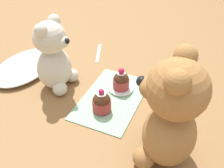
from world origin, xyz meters
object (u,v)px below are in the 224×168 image
teddy_bear_tan (171,114)px  cupcake_near_cream_bear (102,102)px  teddy_bear_cream (54,57)px  teaspoon (99,53)px  cupcake_near_tan_bear (121,81)px  saucer_plate (121,88)px

teddy_bear_tan → cupcake_near_cream_bear: (0.08, 0.20, -0.10)m
teddy_bear_cream → cupcake_near_cream_bear: teddy_bear_cream is taller
teddy_bear_tan → teaspoon: (0.36, 0.35, -0.13)m
teddy_bear_cream → teaspoon: 0.25m
cupcake_near_cream_bear → teaspoon: (0.28, 0.15, -0.03)m
cupcake_near_cream_bear → cupcake_near_tan_bear: (0.11, -0.01, 0.00)m
cupcake_near_cream_bear → cupcake_near_tan_bear: cupcake_near_tan_bear is taller
saucer_plate → teaspoon: size_ratio=0.57×
teddy_bear_tan → saucer_plate: size_ratio=3.58×
teddy_bear_tan → cupcake_near_cream_bear: teddy_bear_tan is taller
teddy_bear_cream → cupcake_near_tan_bear: bearing=-76.0°
teddy_bear_cream → cupcake_near_cream_bear: bearing=-108.2°
teddy_bear_tan → saucer_plate: (0.19, 0.18, -0.13)m
cupcake_near_cream_bear → teaspoon: size_ratio=0.54×
teddy_bear_cream → cupcake_near_tan_bear: teddy_bear_cream is taller
teaspoon → cupcake_near_tan_bear: bearing=-157.7°
cupcake_near_cream_bear → cupcake_near_tan_bear: bearing=-7.4°
teddy_bear_cream → teddy_bear_tan: 0.40m
teddy_bear_tan → cupcake_near_tan_bear: bearing=-137.8°
saucer_plate → teaspoon: 0.24m
teddy_bear_cream → teaspoon: teddy_bear_cream is taller
cupcake_near_tan_bear → teaspoon: cupcake_near_tan_bear is taller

